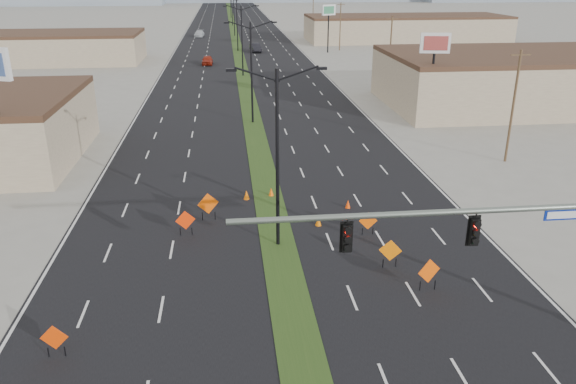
{
  "coord_description": "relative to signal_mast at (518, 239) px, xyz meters",
  "views": [
    {
      "loc": [
        -2.59,
        -16.65,
        14.58
      ],
      "look_at": [
        0.58,
        12.04,
        3.2
      ],
      "focal_mm": 35.0,
      "sensor_mm": 36.0,
      "label": 1
    }
  ],
  "objects": [
    {
      "name": "road_surface",
      "position": [
        -8.56,
        98.0,
        -4.79
      ],
      "size": [
        25.0,
        400.0,
        0.02
      ],
      "primitive_type": "cube",
      "color": "black",
      "rests_on": "ground"
    },
    {
      "name": "streetlight_4",
      "position": [
        -8.56,
        122.0,
        0.63
      ],
      "size": [
        5.15,
        0.24,
        10.02
      ],
      "color": "black",
      "rests_on": "ground"
    },
    {
      "name": "utility_pole_0",
      "position": [
        11.44,
        23.0,
        -0.12
      ],
      "size": [
        1.6,
        0.2,
        9.0
      ],
      "color": "#4C3823",
      "rests_on": "ground"
    },
    {
      "name": "cone_1",
      "position": [
        -3.48,
        14.79,
        -4.5
      ],
      "size": [
        0.45,
        0.45,
        0.58
      ],
      "primitive_type": "cone",
      "rotation": [
        0.0,
        0.0,
        -0.35
      ],
      "color": "#FF4305",
      "rests_on": "ground"
    },
    {
      "name": "construction_sign_5",
      "position": [
        -1.74,
        4.3,
        -3.78
      ],
      "size": [
        1.23,
        0.46,
        1.71
      ],
      "rotation": [
        0.0,
        0.0,
        0.33
      ],
      "color": "#F34F05",
      "rests_on": "ground"
    },
    {
      "name": "streetlight_0",
      "position": [
        -8.56,
        10.0,
        0.63
      ],
      "size": [
        5.15,
        0.24,
        10.02
      ],
      "color": "black",
      "rests_on": "ground"
    },
    {
      "name": "streetlight_6",
      "position": [
        -8.56,
        178.0,
        0.63
      ],
      "size": [
        5.15,
        0.24,
        10.02
      ],
      "color": "black",
      "rests_on": "ground"
    },
    {
      "name": "building_se_far",
      "position": [
        29.44,
        108.0,
        -2.29
      ],
      "size": [
        44.0,
        16.0,
        5.0
      ],
      "primitive_type": "cube",
      "color": "tan",
      "rests_on": "ground"
    },
    {
      "name": "car_left",
      "position": [
        -14.11,
        77.37,
        -4.07
      ],
      "size": [
        1.8,
        4.3,
        1.45
      ],
      "primitive_type": "imported",
      "rotation": [
        0.0,
        0.0,
        -0.02
      ],
      "color": "maroon",
      "rests_on": "ground"
    },
    {
      "name": "cone_0",
      "position": [
        -5.85,
        12.29,
        -4.47
      ],
      "size": [
        0.46,
        0.46,
        0.64
      ],
      "primitive_type": "cone",
      "rotation": [
        0.0,
        0.0,
        0.22
      ],
      "color": "#DC6504",
      "rests_on": "ground"
    },
    {
      "name": "building_sw_far",
      "position": [
        -40.56,
        83.0,
        -2.54
      ],
      "size": [
        30.0,
        14.0,
        4.5
      ],
      "primitive_type": "cube",
      "color": "tan",
      "rests_on": "ground"
    },
    {
      "name": "utility_pole_2",
      "position": [
        11.44,
        93.0,
        -0.12
      ],
      "size": [
        1.6,
        0.2,
        9.0
      ],
      "color": "#4C3823",
      "rests_on": "ground"
    },
    {
      "name": "construction_sign_3",
      "position": [
        -3.15,
        10.71,
        -3.94
      ],
      "size": [
        1.09,
        0.11,
        1.45
      ],
      "rotation": [
        0.0,
        0.0,
        -0.06
      ],
      "color": "#ED5204",
      "rests_on": "ground"
    },
    {
      "name": "pole_sign_east_near",
      "position": [
        9.48,
        36.05,
        2.5
      ],
      "size": [
        2.94,
        0.86,
        8.98
      ],
      "rotation": [
        0.0,
        0.0,
        -0.18
      ],
      "color": "black",
      "rests_on": "ground"
    },
    {
      "name": "streetlight_2",
      "position": [
        -8.56,
        66.0,
        0.63
      ],
      "size": [
        5.15,
        0.24,
        10.02
      ],
      "color": "black",
      "rests_on": "ground"
    },
    {
      "name": "building_se_near",
      "position": [
        25.44,
        43.0,
        -2.04
      ],
      "size": [
        36.0,
        18.0,
        5.5
      ],
      "primitive_type": "cube",
      "color": "tan",
      "rests_on": "ground"
    },
    {
      "name": "utility_pole_1",
      "position": [
        11.44,
        58.0,
        -0.12
      ],
      "size": [
        1.6,
        0.2,
        9.0
      ],
      "color": "#4C3823",
      "rests_on": "ground"
    },
    {
      "name": "streetlight_5",
      "position": [
        -8.56,
        150.0,
        0.63
      ],
      "size": [
        5.15,
        0.24,
        10.02
      ],
      "color": "black",
      "rests_on": "ground"
    },
    {
      "name": "construction_sign_2",
      "position": [
        -12.56,
        13.84,
        -3.72
      ],
      "size": [
        1.3,
        0.48,
        1.82
      ],
      "rotation": [
        0.0,
        0.0,
        0.33
      ],
      "color": "#E24D04",
      "rests_on": "ground"
    },
    {
      "name": "signal_mast",
      "position": [
        0.0,
        0.0,
        0.0
      ],
      "size": [
        16.3,
        0.6,
        8.0
      ],
      "color": "slate",
      "rests_on": "ground"
    },
    {
      "name": "streetlight_1",
      "position": [
        -8.56,
        38.0,
        0.63
      ],
      "size": [
        5.15,
        0.24,
        10.02
      ],
      "color": "black",
      "rests_on": "ground"
    },
    {
      "name": "construction_sign_1",
      "position": [
        -13.85,
        11.83,
        -3.87
      ],
      "size": [
        1.15,
        0.31,
        1.56
      ],
      "rotation": [
        0.0,
        0.0,
        0.23
      ],
      "color": "red",
      "rests_on": "ground"
    },
    {
      "name": "construction_sign_4",
      "position": [
        -2.96,
        6.72,
        -3.85
      ],
      "size": [
        1.17,
        0.33,
        1.6
      ],
      "rotation": [
        0.0,
        0.0,
        -0.25
      ],
      "color": "orange",
      "rests_on": "ground"
    },
    {
      "name": "utility_pole_3",
      "position": [
        11.44,
        128.0,
        -0.12
      ],
      "size": [
        1.6,
        0.2,
        9.0
      ],
      "color": "#4C3823",
      "rests_on": "ground"
    },
    {
      "name": "streetlight_3",
      "position": [
        -8.56,
        94.0,
        0.63
      ],
      "size": [
        5.15,
        0.24,
        10.02
      ],
      "color": "black",
      "rests_on": "ground"
    },
    {
      "name": "car_far",
      "position": [
        -17.0,
        120.59,
        -4.06
      ],
      "size": [
        2.47,
        5.18,
        1.46
      ],
      "primitive_type": "imported",
      "rotation": [
        0.0,
        0.0,
        -0.09
      ],
      "color": "silver",
      "rests_on": "ground"
    },
    {
      "name": "pole_sign_east_far",
      "position": [
        8.57,
        90.08,
        2.32
      ],
      "size": [
        2.76,
        1.47,
        8.77
      ],
      "rotation": [
        0.0,
        0.0,
        0.41
      ],
      "color": "black",
      "rests_on": "ground"
    },
    {
      "name": "cone_2",
      "position": [
        -8.33,
        17.45,
        -4.49
      ],
      "size": [
        0.42,
        0.42,
        0.61
      ],
      "primitive_type": "cone",
      "rotation": [
        0.0,
        0.0,
        -0.16
      ],
      "color": "#FF5D05",
      "rests_on": "ground"
    },
    {
      "name": "car_mid",
      "position": [
        -5.2,
        92.36,
        -3.99
      ],
      "size": [
        2.21,
        5.0,
        1.6
      ],
      "primitive_type": "imported",
      "rotation": [
        0.0,
        0.0,
        0.11
      ],
      "color": "black",
      "rests_on": "ground"
    },
    {
      "name": "median_strip",
      "position": [
        -8.56,
        98.0,
        -4.79
      ],
      "size": [
        2.0,
        400.0,
        0.04
      ],
      "primitive_type": "cube",
      "color": "#244117",
      "rests_on": "ground"
    },
    {
      "name": "construction_sign_0",
      "position": [
        -18.4,
        1.0,
        -3.92
      ],
      "size": [
        1.11,
        0.07,
        1.48
      ],
      "rotation": [
        0.0,
        0.0,
        -0.03
      ],
      "color": "#DE3804",
      "rests_on": "ground"
    },
    {
      "name": "cone_3",
      "position": [
        -10.06,
        17.05,
        -4.46
      ],
      "size": [
        0.48,
        0.48,
        0.66
      ],
      "primitive_type": "cone",
      "rotation": [
        0.0,
        0.0,
        -0.23
      ],
      "color": "#FF6C05",
      "rests_on": "ground"
    }
  ]
}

